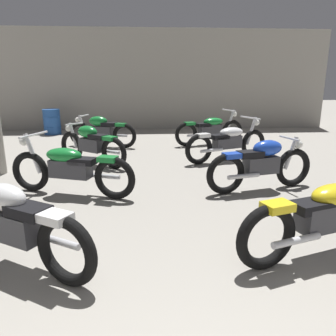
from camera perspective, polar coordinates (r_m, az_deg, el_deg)
The scene contains 10 objects.
back_wall at distance 12.46m, azimuth -2.62°, elevation 15.14°, with size 13.06×0.24×3.60m, color #9E998E.
motorcycle_left_row_1 at distance 3.50m, azimuth -25.37°, elevation -8.77°, with size 1.74×1.11×0.88m.
motorcycle_left_row_2 at distance 5.38m, azimuth -16.81°, elevation 0.06°, with size 2.09×0.93×0.97m.
motorcycle_left_row_3 at distance 7.27m, azimuth -13.31°, elevation 4.15°, with size 1.62×1.30×0.88m.
motorcycle_left_row_4 at distance 9.17m, azimuth -11.54°, elevation 6.46°, with size 1.91×0.73×0.88m.
motorcycle_right_row_1 at distance 3.77m, azimuth 26.19°, elevation -7.27°, with size 2.10×0.91×0.97m.
motorcycle_right_row_2 at distance 5.60m, azimuth 16.09°, elevation 0.76°, with size 1.94×0.69×0.88m.
motorcycle_right_row_3 at distance 7.53m, azimuth 10.44°, elevation 4.62°, with size 2.06×1.00×0.97m.
motorcycle_right_row_4 at distance 9.44m, azimuth 7.43°, elevation 6.83°, with size 2.09×0.92×0.97m.
oil_drum at distance 11.88m, azimuth -19.66°, elevation 7.64°, with size 0.59×0.59×0.85m.
Camera 1 is at (-0.32, -0.09, 1.79)m, focal length 34.81 mm.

